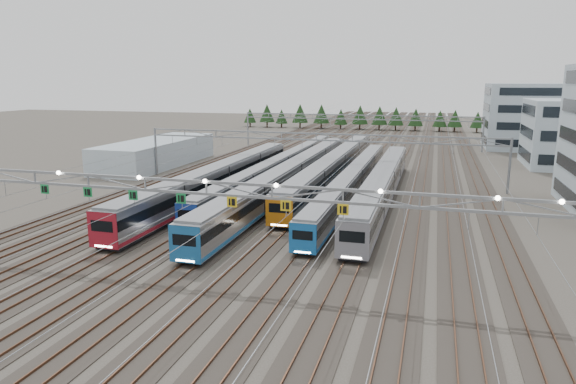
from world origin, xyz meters
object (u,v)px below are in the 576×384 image
(depot_bldg_north, at_px, (536,116))
(west_shed, at_px, (156,153))
(train_e, at_px, (353,180))
(gantry_mid, at_px, (316,143))
(gantry_far, at_px, (359,121))
(train_f, at_px, (382,184))
(train_a, at_px, (219,179))
(train_c, at_px, (292,175))
(depot_bldg_mid, at_px, (567,134))
(train_b, at_px, (281,166))
(train_d, at_px, (336,165))
(gantry_near, at_px, (205,191))

(depot_bldg_north, distance_m, west_shed, 86.86)
(train_e, height_order, gantry_mid, gantry_mid)
(gantry_far, bearing_deg, train_f, -78.29)
(train_a, height_order, west_shed, west_shed)
(train_c, relative_size, gantry_far, 1.21)
(train_c, height_order, depot_bldg_mid, depot_bldg_mid)
(train_c, xyz_separation_m, depot_bldg_north, (42.38, 61.19, 5.38))
(train_a, xyz_separation_m, depot_bldg_mid, (52.45, 40.11, 3.89))
(train_b, relative_size, depot_bldg_north, 3.12)
(train_c, xyz_separation_m, gantry_mid, (2.25, 5.92, 4.21))
(train_f, xyz_separation_m, gantry_far, (-11.25, 54.30, 4.16))
(train_c, relative_size, gantry_mid, 1.21)
(train_a, xyz_separation_m, train_e, (18.00, 6.12, -0.37))
(depot_bldg_mid, bearing_deg, gantry_mid, -145.55)
(train_a, relative_size, west_shed, 1.79)
(train_d, bearing_deg, west_shed, 173.42)
(west_shed, bearing_deg, gantry_near, -55.99)
(train_c, bearing_deg, depot_bldg_mid, 38.19)
(gantry_near, bearing_deg, depot_bldg_north, 67.16)
(train_e, relative_size, west_shed, 1.94)
(gantry_mid, height_order, gantry_far, same)
(train_c, xyz_separation_m, depot_bldg_mid, (43.45, 34.18, 4.00))
(train_e, bearing_deg, train_b, 145.68)
(train_a, bearing_deg, gantry_far, 78.81)
(train_e, bearing_deg, gantry_far, 97.58)
(gantry_near, bearing_deg, train_f, 69.87)
(train_b, xyz_separation_m, depot_bldg_north, (46.88, 51.79, 5.66))
(train_d, relative_size, gantry_far, 1.14)
(train_a, distance_m, train_f, 22.65)
(train_f, distance_m, depot_bldg_north, 70.93)
(train_b, relative_size, depot_bldg_mid, 4.29)
(train_f, relative_size, gantry_near, 0.92)
(train_d, height_order, train_e, train_d)
(train_e, relative_size, train_f, 1.12)
(train_a, distance_m, west_shed, 30.28)
(gantry_near, xyz_separation_m, depot_bldg_north, (40.18, 95.39, 0.47))
(train_e, relative_size, gantry_mid, 1.03)
(train_e, bearing_deg, depot_bldg_north, 61.31)
(gantry_mid, height_order, depot_bldg_mid, depot_bldg_mid)
(gantry_mid, bearing_deg, depot_bldg_mid, 34.45)
(train_e, height_order, west_shed, west_shed)
(gantry_far, bearing_deg, gantry_mid, -90.00)
(train_d, bearing_deg, depot_bldg_north, 53.04)
(train_b, height_order, train_c, train_c)
(train_a, relative_size, train_d, 0.83)
(train_c, height_order, gantry_far, gantry_far)
(gantry_mid, bearing_deg, depot_bldg_north, 54.02)
(train_e, distance_m, train_f, 5.75)
(west_shed, bearing_deg, train_d, -6.58)
(train_a, relative_size, train_f, 1.03)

